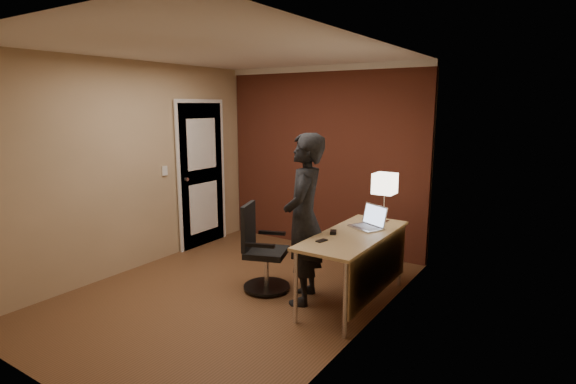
% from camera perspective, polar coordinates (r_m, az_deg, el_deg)
% --- Properties ---
extents(room, '(4.00, 4.00, 4.00)m').
position_cam_1_polar(room, '(6.00, 0.21, 5.12)').
color(room, brown).
rests_on(room, ground).
extents(desk, '(0.60, 1.50, 0.73)m').
position_cam_1_polar(desk, '(4.52, 9.21, -6.92)').
color(desk, tan).
rests_on(desk, ground).
extents(desk_lamp, '(0.22, 0.22, 0.54)m').
position_cam_1_polar(desk_lamp, '(4.92, 12.19, 0.97)').
color(desk_lamp, silver).
rests_on(desk_lamp, desk).
extents(laptop, '(0.41, 0.38, 0.23)m').
position_cam_1_polar(laptop, '(4.74, 10.38, -3.71)').
color(laptop, silver).
rests_on(laptop, desk).
extents(mouse, '(0.10, 0.12, 0.03)m').
position_cam_1_polar(mouse, '(4.47, 5.77, -5.10)').
color(mouse, black).
rests_on(mouse, desk).
extents(phone, '(0.08, 0.12, 0.01)m').
position_cam_1_polar(phone, '(4.23, 4.29, -6.17)').
color(phone, black).
rests_on(phone, desk).
extents(office_chair, '(0.54, 0.59, 0.93)m').
position_cam_1_polar(office_chair, '(4.89, -3.43, -7.77)').
color(office_chair, black).
rests_on(office_chair, ground).
extents(person, '(0.60, 0.73, 1.72)m').
position_cam_1_polar(person, '(4.50, 2.05, -3.48)').
color(person, black).
rests_on(person, ground).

